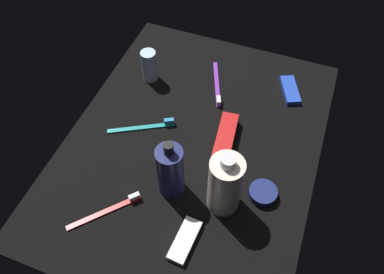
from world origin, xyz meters
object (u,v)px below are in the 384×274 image
at_px(toothpaste_box_red, 224,142).
at_px(toothbrush_teal, 146,126).
at_px(lotion_bottle, 170,171).
at_px(toothbrush_purple, 217,86).
at_px(bodywash_bottle, 225,184).
at_px(cream_tin_left, 263,193).
at_px(toothbrush_red, 109,209).
at_px(deodorant_stick, 149,66).
at_px(snack_bar_blue, 290,90).
at_px(snack_bar_white, 185,240).

bearing_deg(toothpaste_box_red, toothbrush_teal, -92.77).
bearing_deg(lotion_bottle, toothbrush_purple, -179.66).
xyz_separation_m(bodywash_bottle, cream_tin_left, (-0.05, 0.08, -0.07)).
bearing_deg(toothbrush_red, deodorant_stick, -168.49).
distance_m(toothbrush_red, cream_tin_left, 0.36).
bearing_deg(toothbrush_purple, lotion_bottle, 0.34).
bearing_deg(bodywash_bottle, cream_tin_left, 121.29).
relative_size(lotion_bottle, snack_bar_blue, 1.73).
height_order(snack_bar_white, snack_bar_blue, same).
relative_size(toothbrush_purple, toothbrush_teal, 1.05).
relative_size(toothbrush_red, cream_tin_left, 2.10).
relative_size(toothbrush_red, toothpaste_box_red, 0.80).
xyz_separation_m(deodorant_stick, cream_tin_left, (0.27, 0.41, -0.04)).
distance_m(toothbrush_purple, toothbrush_red, 0.47).
height_order(bodywash_bottle, cream_tin_left, bodywash_bottle).
relative_size(toothbrush_red, snack_bar_white, 1.35).
distance_m(lotion_bottle, toothbrush_teal, 0.21).
distance_m(toothbrush_teal, cream_tin_left, 0.36).
bearing_deg(toothbrush_teal, snack_bar_white, 39.34).
distance_m(bodywash_bottle, deodorant_stick, 0.46).
bearing_deg(toothbrush_teal, toothbrush_red, 5.29).
distance_m(lotion_bottle, bodywash_bottle, 0.13).
distance_m(lotion_bottle, toothpaste_box_red, 0.19).
distance_m(toothpaste_box_red, cream_tin_left, 0.17).
bearing_deg(deodorant_stick, cream_tin_left, 57.08).
bearing_deg(cream_tin_left, deodorant_stick, -122.92).
height_order(lotion_bottle, toothbrush_teal, lotion_bottle).
distance_m(deodorant_stick, toothbrush_teal, 0.19).
relative_size(toothbrush_purple, snack_bar_white, 1.65).
height_order(deodorant_stick, snack_bar_blue, deodorant_stick).
distance_m(bodywash_bottle, toothbrush_red, 0.28).
bearing_deg(cream_tin_left, snack_bar_blue, -178.55).
height_order(toothbrush_red, toothpaste_box_red, toothpaste_box_red).
bearing_deg(toothbrush_red, toothbrush_purple, 166.54).
bearing_deg(toothbrush_teal, bodywash_bottle, 61.84).
bearing_deg(toothpaste_box_red, snack_bar_blue, 147.83).
relative_size(snack_bar_white, cream_tin_left, 1.55).
bearing_deg(snack_bar_blue, snack_bar_white, -37.29).
xyz_separation_m(deodorant_stick, toothbrush_teal, (0.18, 0.06, -0.04)).
xyz_separation_m(toothbrush_purple, toothpaste_box_red, (0.19, 0.08, 0.01)).
bearing_deg(toothbrush_purple, snack_bar_blue, 105.59).
bearing_deg(snack_bar_blue, toothbrush_teal, -76.09).
bearing_deg(toothpaste_box_red, bodywash_bottle, 10.06).
bearing_deg(toothbrush_red, toothpaste_box_red, 144.19).
distance_m(lotion_bottle, toothbrush_red, 0.17).
height_order(toothbrush_red, snack_bar_white, toothbrush_red).
distance_m(deodorant_stick, toothbrush_red, 0.44).
relative_size(bodywash_bottle, cream_tin_left, 2.78).
distance_m(deodorant_stick, toothpaste_box_red, 0.33).
relative_size(bodywash_bottle, toothpaste_box_red, 1.06).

